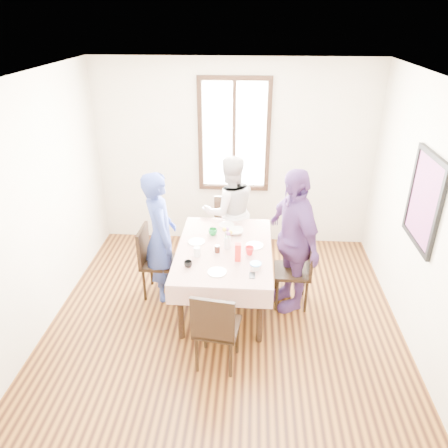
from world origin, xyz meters
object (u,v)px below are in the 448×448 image
(chair_near, at_px, (217,326))
(chair_right, at_px, (292,271))
(chair_far, at_px, (229,231))
(person_far, at_px, (229,210))
(dining_table, at_px, (224,276))
(person_right, at_px, (293,240))
(person_left, at_px, (160,236))
(chair_left, at_px, (160,262))

(chair_near, bearing_deg, chair_right, 60.99)
(chair_far, bearing_deg, person_far, 85.40)
(chair_right, bearing_deg, dining_table, 94.32)
(dining_table, xyz_separation_m, person_right, (0.79, 0.05, 0.49))
(chair_right, xyz_separation_m, chair_far, (-0.81, 0.96, 0.00))
(chair_near, distance_m, person_far, 2.03)
(chair_near, height_order, person_left, person_left)
(dining_table, height_order, person_right, person_right)
(dining_table, xyz_separation_m, chair_far, (0.00, 1.01, 0.08))
(chair_near, xyz_separation_m, person_far, (0.00, 2.00, 0.33))
(dining_table, height_order, chair_far, chair_far)
(dining_table, xyz_separation_m, person_far, (0.00, 0.99, 0.41))
(chair_left, bearing_deg, person_left, 91.84)
(chair_left, distance_m, person_right, 1.65)
(chair_left, height_order, chair_right, same)
(dining_table, xyz_separation_m, person_left, (-0.79, 0.14, 0.44))
(person_right, bearing_deg, dining_table, -110.80)
(dining_table, bearing_deg, chair_far, 90.00)
(person_far, bearing_deg, person_right, 111.38)
(dining_table, distance_m, chair_near, 1.01)
(dining_table, xyz_separation_m, chair_right, (0.81, 0.05, 0.08))
(person_left, bearing_deg, chair_left, 69.88)
(dining_table, xyz_separation_m, chair_near, (0.00, -1.01, 0.08))
(person_right, bearing_deg, chair_far, -165.00)
(chair_left, xyz_separation_m, person_left, (0.02, 0.00, 0.36))
(chair_right, relative_size, person_far, 0.58)
(chair_left, relative_size, chair_far, 1.00)
(person_left, bearing_deg, person_far, -62.71)
(chair_far, relative_size, person_far, 0.58)
(chair_near, distance_m, person_right, 1.38)
(chair_near, bearing_deg, chair_left, 133.44)
(chair_left, relative_size, person_left, 0.56)
(dining_table, xyz_separation_m, chair_left, (-0.81, 0.14, 0.08))
(chair_right, relative_size, person_left, 0.56)
(chair_right, xyz_separation_m, person_right, (-0.02, -0.00, 0.41))
(chair_right, height_order, person_far, person_far)
(chair_left, distance_m, chair_far, 1.19)
(person_left, height_order, person_far, person_left)
(chair_left, bearing_deg, person_right, 88.54)
(person_left, relative_size, person_right, 0.94)
(chair_near, bearing_deg, person_left, 132.72)
(person_left, xyz_separation_m, person_far, (0.79, 0.85, -0.03))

